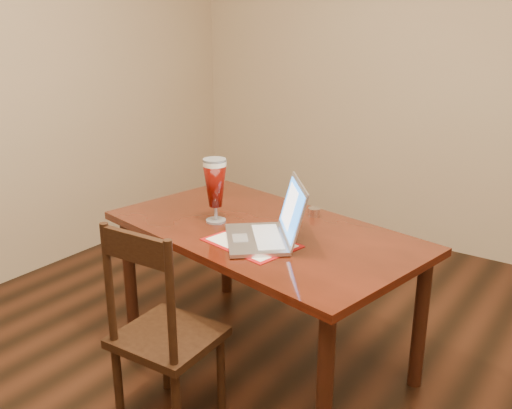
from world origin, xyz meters
The scene contains 2 objects.
dining_table centered at (-0.46, 0.63, 0.61)m, with size 1.56×1.06×0.98m.
dining_chair centered at (-0.50, 0.01, 0.42)m, with size 0.39×0.38×0.89m.
Camera 1 is at (0.92, -1.39, 1.62)m, focal length 40.00 mm.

